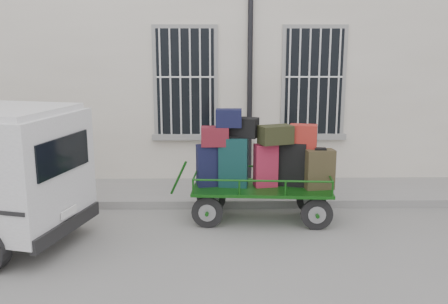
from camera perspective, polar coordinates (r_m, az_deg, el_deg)
ground at (r=8.16m, az=-2.57°, el=-9.58°), size 80.00×80.00×0.00m
building at (r=13.08m, az=-2.02°, el=12.06°), size 24.00×5.15×6.00m
sidewalk at (r=10.22m, az=-2.24°, el=-4.61°), size 24.00×1.70×0.15m
luggage_cart at (r=8.61m, az=4.07°, el=-1.54°), size 2.82×1.24×1.96m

